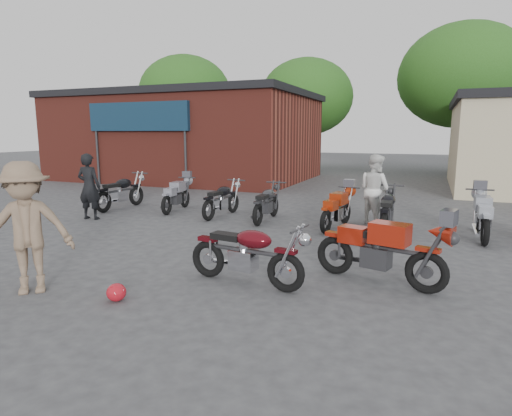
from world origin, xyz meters
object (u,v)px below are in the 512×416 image
at_px(row_bike_0, 121,190).
at_px(row_bike_2, 222,198).
at_px(person_tan, 27,228).
at_px(row_bike_6, 482,214).
at_px(row_bike_3, 267,201).
at_px(row_bike_4, 337,207).
at_px(person_light, 375,189).
at_px(helmet, 116,292).
at_px(sportbike, 381,247).
at_px(row_bike_1, 176,194).
at_px(vintage_motorcycle, 247,250).
at_px(person_dark, 89,187).
at_px(row_bike_5, 387,208).

height_order(row_bike_0, row_bike_2, row_bike_0).
distance_m(person_tan, row_bike_6, 8.95).
relative_size(row_bike_3, row_bike_4, 1.02).
bearing_deg(person_light, helmet, 108.32).
height_order(row_bike_0, row_bike_6, row_bike_0).
relative_size(person_tan, row_bike_2, 1.05).
bearing_deg(row_bike_0, sportbike, -112.86).
bearing_deg(row_bike_6, helmet, 139.23).
relative_size(helmet, row_bike_1, 0.15).
xyz_separation_m(helmet, row_bike_3, (-0.02, 5.98, 0.41)).
distance_m(sportbike, row_bike_2, 6.17).
distance_m(person_light, row_bike_6, 2.53).
height_order(row_bike_2, row_bike_4, row_bike_2).
bearing_deg(vintage_motorcycle, person_dark, 159.76).
relative_size(helmet, person_light, 0.15).
bearing_deg(person_dark, row_bike_0, -87.71).
bearing_deg(sportbike, row_bike_1, 161.75).
xyz_separation_m(vintage_motorcycle, row_bike_2, (-2.84, 4.79, -0.02)).
relative_size(vintage_motorcycle, person_light, 1.07).
bearing_deg(row_bike_0, row_bike_6, -87.62).
height_order(person_tan, row_bike_1, person_tan).
distance_m(vintage_motorcycle, row_bike_5, 4.78).
relative_size(person_light, row_bike_3, 0.98).
distance_m(row_bike_1, row_bike_3, 3.05).
bearing_deg(row_bike_4, vintage_motorcycle, -176.66).
distance_m(helmet, row_bike_5, 6.56).
bearing_deg(row_bike_6, row_bike_0, 89.41).
height_order(sportbike, row_bike_1, sportbike).
bearing_deg(row_bike_0, row_bike_3, -87.85).
height_order(row_bike_1, row_bike_2, row_bike_2).
distance_m(vintage_motorcycle, person_tan, 3.22).
xyz_separation_m(helmet, row_bike_4, (1.90, 5.77, 0.40)).
distance_m(row_bike_0, row_bike_1, 1.82).
relative_size(row_bike_1, row_bike_2, 0.98).
bearing_deg(row_bike_3, row_bike_4, -98.17).
height_order(helmet, row_bike_5, row_bike_5).
xyz_separation_m(sportbike, row_bike_5, (-0.25, 3.66, -0.01)).
bearing_deg(helmet, row_bike_6, 49.58).
xyz_separation_m(row_bike_0, row_bike_3, (4.83, -0.04, -0.05)).
bearing_deg(row_bike_0, row_bike_5, -89.10).
bearing_deg(sportbike, row_bike_2, 155.24).
bearing_deg(row_bike_5, row_bike_1, 83.48).
bearing_deg(person_dark, helmet, 127.63).
distance_m(row_bike_0, row_bike_5, 7.94).
xyz_separation_m(person_dark, row_bike_3, (4.52, 1.60, -0.36)).
xyz_separation_m(vintage_motorcycle, person_light, (1.24, 5.36, 0.34)).
distance_m(vintage_motorcycle, row_bike_4, 4.50).
distance_m(row_bike_0, row_bike_2, 3.45).
xyz_separation_m(person_tan, row_bike_2, (-0.01, 6.27, -0.43)).
bearing_deg(row_bike_0, row_bike_1, -77.49).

